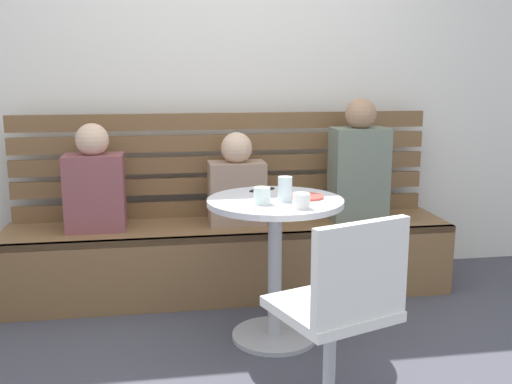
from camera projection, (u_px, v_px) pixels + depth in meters
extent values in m
cube|color=silver|center=(221.00, 57.00, 3.82)|extent=(5.20, 0.10, 2.90)
cube|color=brown|center=(230.00, 259.00, 3.64)|extent=(2.70, 0.52, 0.44)
cube|color=brown|center=(235.00, 238.00, 3.37)|extent=(2.70, 0.04, 0.04)
cube|color=brown|center=(226.00, 207.00, 3.82)|extent=(2.65, 0.04, 0.10)
cube|color=brown|center=(225.00, 184.00, 3.79)|extent=(2.65, 0.04, 0.10)
cube|color=brown|center=(225.00, 164.00, 3.76)|extent=(2.65, 0.04, 0.10)
cube|color=brown|center=(225.00, 143.00, 3.73)|extent=(2.65, 0.04, 0.10)
cube|color=brown|center=(225.00, 121.00, 3.71)|extent=(2.65, 0.04, 0.10)
cylinder|color=#ADADB2|center=(274.00, 335.00, 3.05)|extent=(0.44, 0.44, 0.02)
cylinder|color=#ADADB2|center=(275.00, 271.00, 2.98)|extent=(0.07, 0.07, 0.69)
cylinder|color=silver|center=(275.00, 202.00, 2.91)|extent=(0.68, 0.68, 0.03)
cylinder|color=#ADADB2|center=(329.00, 367.00, 2.30)|extent=(0.05, 0.05, 0.45)
cube|color=white|center=(331.00, 308.00, 2.25)|extent=(0.51, 0.51, 0.04)
cube|color=white|center=(361.00, 272.00, 2.06)|extent=(0.39, 0.17, 0.36)
cube|color=slate|center=(359.00, 175.00, 3.64)|extent=(0.34, 0.22, 0.58)
sphere|color=#A37A5B|center=(361.00, 114.00, 3.57)|extent=(0.19, 0.19, 0.19)
cube|color=brown|center=(95.00, 192.00, 3.44)|extent=(0.34, 0.22, 0.45)
sphere|color=#DBB293|center=(92.00, 140.00, 3.37)|extent=(0.19, 0.19, 0.19)
cube|color=#9E7F6B|center=(237.00, 193.00, 3.59)|extent=(0.34, 0.22, 0.38)
sphere|color=#DBB293|center=(237.00, 148.00, 3.53)|extent=(0.19, 0.19, 0.19)
cylinder|color=silver|center=(285.00, 189.00, 2.85)|extent=(0.07, 0.07, 0.12)
cylinder|color=silver|center=(262.00, 196.00, 2.79)|extent=(0.08, 0.08, 0.08)
cylinder|color=white|center=(301.00, 201.00, 2.70)|extent=(0.08, 0.08, 0.07)
cylinder|color=#DB4C42|center=(307.00, 197.00, 2.93)|extent=(0.17, 0.17, 0.01)
cube|color=black|center=(262.00, 190.00, 3.11)|extent=(0.15, 0.15, 0.01)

